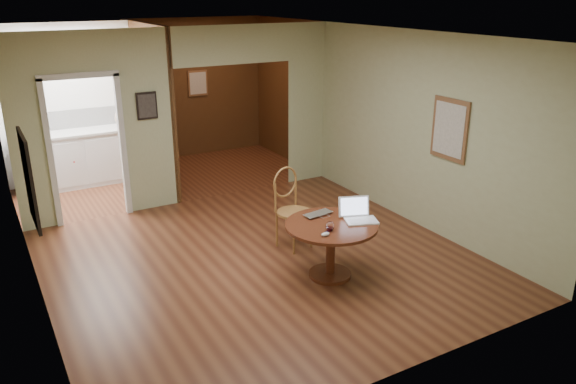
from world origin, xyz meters
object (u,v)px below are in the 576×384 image
dining_table (331,238)px  open_laptop (358,214)px  chair (291,203)px  closed_laptop (321,215)px

dining_table → open_laptop: 0.42m
chair → open_laptop: size_ratio=2.47×
open_laptop → closed_laptop: bearing=159.5°
chair → closed_laptop: (-0.01, -0.73, 0.09)m
dining_table → chair: (0.03, 0.98, 0.10)m
open_laptop → dining_table: bearing=-165.8°
dining_table → chair: bearing=88.4°
closed_laptop → dining_table: bearing=-102.0°
closed_laptop → open_laptop: bearing=-48.9°
chair → open_laptop: chair is taller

